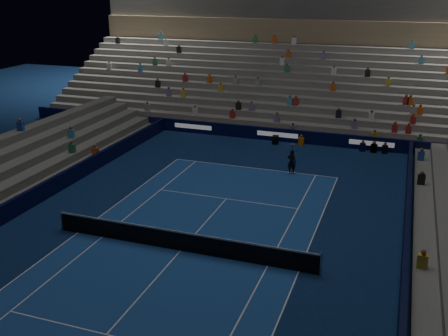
% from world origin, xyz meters
% --- Properties ---
extents(ground, '(90.00, 90.00, 0.00)m').
position_xyz_m(ground, '(0.00, 0.00, 0.00)').
color(ground, '#0C214B').
rests_on(ground, ground).
extents(court_surface, '(10.97, 23.77, 0.01)m').
position_xyz_m(court_surface, '(0.00, 0.00, 0.01)').
color(court_surface, '#1A4490').
rests_on(court_surface, ground).
extents(sponsor_barrier_far, '(44.00, 0.25, 1.00)m').
position_xyz_m(sponsor_barrier_far, '(0.00, 18.50, 0.50)').
color(sponsor_barrier_far, black).
rests_on(sponsor_barrier_far, ground).
extents(sponsor_barrier_east, '(0.25, 37.00, 1.00)m').
position_xyz_m(sponsor_barrier_east, '(9.70, 0.00, 0.50)').
color(sponsor_barrier_east, black).
rests_on(sponsor_barrier_east, ground).
extents(sponsor_barrier_west, '(0.25, 37.00, 1.00)m').
position_xyz_m(sponsor_barrier_west, '(-9.70, 0.00, 0.50)').
color(sponsor_barrier_west, black).
rests_on(sponsor_barrier_west, ground).
extents(grandstand_main, '(44.00, 15.20, 11.20)m').
position_xyz_m(grandstand_main, '(0.00, 27.90, 3.38)').
color(grandstand_main, slate).
rests_on(grandstand_main, ground).
extents(tennis_net, '(12.90, 0.10, 1.10)m').
position_xyz_m(tennis_net, '(0.00, 0.00, 0.50)').
color(tennis_net, '#B2B2B7').
rests_on(tennis_net, ground).
extents(tennis_player, '(0.64, 0.47, 1.61)m').
position_xyz_m(tennis_player, '(2.58, 11.68, 0.80)').
color(tennis_player, black).
rests_on(tennis_player, ground).
extents(broadcast_camera, '(0.54, 0.95, 0.61)m').
position_xyz_m(broadcast_camera, '(0.00, 17.74, 0.32)').
color(broadcast_camera, black).
rests_on(broadcast_camera, ground).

